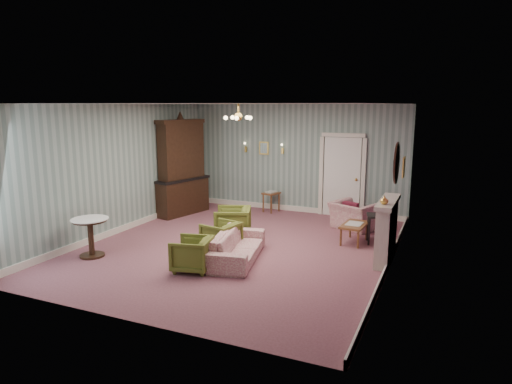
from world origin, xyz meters
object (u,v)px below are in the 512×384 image
at_px(fireplace, 387,230).
at_px(side_table_black, 377,229).
at_px(olive_chair_c, 233,221).
at_px(wingback_chair, 354,211).
at_px(dresser, 181,165).
at_px(sofa_chintz, 238,241).
at_px(olive_chair_a, 192,252).
at_px(coffee_table, 354,233).
at_px(pedestal_table, 91,237).
at_px(olive_chair_b, 221,235).

height_order(fireplace, side_table_black, fireplace).
relative_size(olive_chair_c, wingback_chair, 0.78).
distance_m(wingback_chair, fireplace, 2.18).
distance_m(wingback_chair, dresser, 4.62).
bearing_deg(sofa_chintz, dresser, 35.42).
distance_m(olive_chair_a, olive_chair_c, 2.04).
bearing_deg(fireplace, dresser, 163.83).
bearing_deg(dresser, olive_chair_c, -20.35).
height_order(sofa_chintz, coffee_table, sofa_chintz).
bearing_deg(side_table_black, dresser, 173.16).
xyz_separation_m(olive_chair_c, wingback_chair, (2.27, 1.84, 0.04)).
distance_m(olive_chair_a, side_table_black, 3.98).
distance_m(olive_chair_c, side_table_black, 3.07).
bearing_deg(coffee_table, dresser, 171.04).
bearing_deg(olive_chair_a, olive_chair_c, 173.23).
bearing_deg(olive_chair_a, side_table_black, 123.99).
xyz_separation_m(olive_chair_a, sofa_chintz, (0.49, 0.83, 0.03)).
relative_size(sofa_chintz, wingback_chair, 1.88).
bearing_deg(coffee_table, pedestal_table, -146.85).
relative_size(fireplace, pedestal_table, 1.84).
bearing_deg(side_table_black, coffee_table, -164.25).
height_order(dresser, coffee_table, dresser).
xyz_separation_m(olive_chair_c, side_table_black, (2.94, 0.88, -0.07)).
height_order(olive_chair_c, pedestal_table, olive_chair_c).
distance_m(olive_chair_a, dresser, 4.41).
bearing_deg(pedestal_table, sofa_chintz, 19.90).
height_order(dresser, fireplace, dresser).
distance_m(dresser, pedestal_table, 3.79).
bearing_deg(fireplace, olive_chair_c, 178.26).
xyz_separation_m(sofa_chintz, side_table_black, (2.24, 2.07, -0.05)).
xyz_separation_m(dresser, side_table_black, (5.19, -0.62, -1.02)).
xyz_separation_m(fireplace, coffee_table, (-0.76, 0.85, -0.37)).
distance_m(olive_chair_c, fireplace, 3.27).
xyz_separation_m(olive_chair_a, coffee_table, (2.29, 2.77, -0.12)).
bearing_deg(olive_chair_b, olive_chair_c, -157.76).
distance_m(olive_chair_a, coffee_table, 3.60).
relative_size(olive_chair_b, sofa_chintz, 0.35).
bearing_deg(pedestal_table, wingback_chair, 43.39).
bearing_deg(olive_chair_b, coffee_table, 135.78).
bearing_deg(pedestal_table, coffee_table, 33.15).
distance_m(coffee_table, pedestal_table, 5.32).
bearing_deg(pedestal_table, olive_chair_a, 3.57).
xyz_separation_m(olive_chair_a, wingback_chair, (2.06, 3.86, 0.10)).
bearing_deg(olive_chair_c, dresser, -144.50).
bearing_deg(olive_chair_a, coffee_table, 127.78).
relative_size(coffee_table, pedestal_table, 1.07).
distance_m(wingback_chair, coffee_table, 1.13).
xyz_separation_m(olive_chair_a, dresser, (-2.46, 3.52, 1.00)).
bearing_deg(side_table_black, olive_chair_a, -133.27).
bearing_deg(wingback_chair, sofa_chintz, 86.77).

